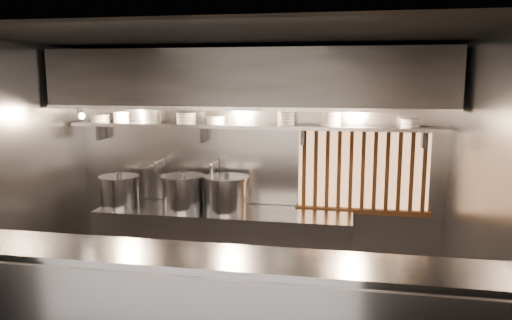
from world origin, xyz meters
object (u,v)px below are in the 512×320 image
(pendant_bulb, at_px, (240,120))
(stock_pot_right, at_px, (183,192))
(stock_pot_mid, at_px, (120,191))
(heat_lamp, at_px, (80,111))
(stock_pot_left, at_px, (227,194))

(pendant_bulb, relative_size, stock_pot_right, 0.28)
(stock_pot_mid, bearing_deg, pendant_bulb, 3.28)
(heat_lamp, bearing_deg, pendant_bulb, 11.00)
(stock_pot_mid, bearing_deg, stock_pot_left, -0.02)
(pendant_bulb, xyz_separation_m, stock_pot_right, (-0.69, -0.08, -0.86))
(heat_lamp, relative_size, pendant_bulb, 1.87)
(heat_lamp, xyz_separation_m, stock_pot_right, (1.11, 0.27, -0.96))
(pendant_bulb, bearing_deg, stock_pot_mid, -176.72)
(pendant_bulb, height_order, stock_pot_left, pendant_bulb)
(heat_lamp, distance_m, stock_pot_mid, 1.06)
(heat_lamp, xyz_separation_m, stock_pot_left, (1.65, 0.26, -0.96))
(heat_lamp, height_order, pendant_bulb, heat_lamp)
(pendant_bulb, bearing_deg, stock_pot_left, -150.24)
(stock_pot_left, bearing_deg, stock_pot_right, 179.22)
(heat_lamp, distance_m, pendant_bulb, 1.83)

